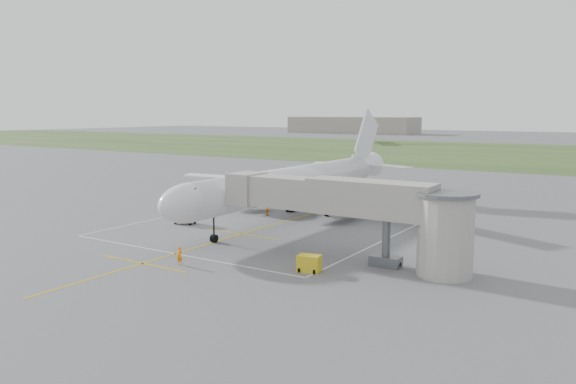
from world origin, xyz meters
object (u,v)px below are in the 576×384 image
Objects in this scene: baggage_cart at (185,216)px; ramp_worker_nose at (179,256)px; airliner at (295,183)px; ramp_worker_wing at (268,208)px; gpu_unit at (309,264)px; jet_bridge at (362,209)px.

baggage_cart is 18.04m from ramp_worker_nose.
airliner is 16.12× the size of baggage_cart.
ramp_worker_nose is 24.32m from ramp_worker_wing.
gpu_unit is 1.31× the size of ramp_worker_nose.
ramp_worker_nose is at bearing 148.98° from ramp_worker_wing.
gpu_unit is 1.16× the size of ramp_worker_wing.
jet_bridge is 25.40m from baggage_cart.
gpu_unit is at bearing -55.07° from airliner.
airliner is 26.48× the size of ramp_worker_wing.
gpu_unit is (-2.37, -4.86, -4.06)m from jet_bridge.
jet_bridge reaches higher than ramp_worker_wing.
airliner is 23.77m from ramp_worker_nose.
jet_bridge is 6.77m from gpu_unit.
airliner is at bearing 33.96° from baggage_cart.
ramp_worker_nose is 0.89× the size of ramp_worker_wing.
jet_bridge is 11.42× the size of gpu_unit.
airliner is 22.82× the size of gpu_unit.
jet_bridge reaches higher than gpu_unit.
jet_bridge is at bearing 52.35° from gpu_unit.
airliner is at bearing -137.65° from ramp_worker_wing.
baggage_cart is (-24.71, 4.45, -3.82)m from jet_bridge.
airliner is 5.33m from ramp_worker_wing.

